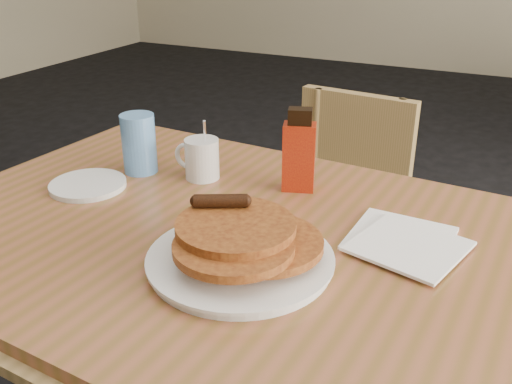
# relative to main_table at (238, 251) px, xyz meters

# --- Properties ---
(main_table) EXTENTS (1.38, 0.98, 0.75)m
(main_table) POSITION_rel_main_table_xyz_m (0.00, 0.00, 0.00)
(main_table) COLOR brown
(main_table) RESTS_ON floor
(chair_main_far) EXTENTS (0.41, 0.41, 0.82)m
(chair_main_far) POSITION_rel_main_table_xyz_m (-0.02, 0.74, -0.22)
(chair_main_far) COLOR #A5824E
(chair_main_far) RESTS_ON floor
(pancake_plate) EXTENTS (0.32, 0.32, 0.10)m
(pancake_plate) POSITION_rel_main_table_xyz_m (0.06, -0.10, 0.07)
(pancake_plate) COLOR white
(pancake_plate) RESTS_ON main_table
(coffee_mug) EXTENTS (0.11, 0.08, 0.15)m
(coffee_mug) POSITION_rel_main_table_xyz_m (-0.20, 0.20, 0.09)
(coffee_mug) COLOR white
(coffee_mug) RESTS_ON main_table
(syrup_bottle) EXTENTS (0.08, 0.06, 0.18)m
(syrup_bottle) POSITION_rel_main_table_xyz_m (0.03, 0.24, 0.12)
(syrup_bottle) COLOR maroon
(syrup_bottle) RESTS_ON main_table
(napkin_stack) EXTENTS (0.22, 0.23, 0.01)m
(napkin_stack) POSITION_rel_main_table_xyz_m (0.29, 0.09, 0.05)
(napkin_stack) COLOR white
(napkin_stack) RESTS_ON main_table
(blue_tumbler) EXTENTS (0.10, 0.10, 0.14)m
(blue_tumbler) POSITION_rel_main_table_xyz_m (-0.35, 0.17, 0.11)
(blue_tumbler) COLOR #5990D1
(blue_tumbler) RESTS_ON main_table
(side_saucer) EXTENTS (0.22, 0.22, 0.01)m
(side_saucer) POSITION_rel_main_table_xyz_m (-0.40, 0.04, 0.05)
(side_saucer) COLOR white
(side_saucer) RESTS_ON main_table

